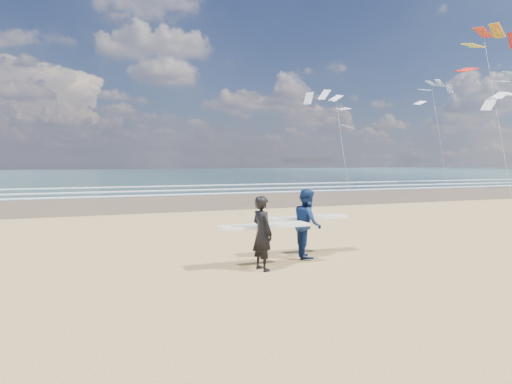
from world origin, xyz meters
name	(u,v)px	position (x,y,z in m)	size (l,w,h in m)	color
wet_sand_strip	(425,193)	(20.00, 18.00, 0.01)	(220.00, 12.00, 0.01)	brown
ocean	(223,174)	(20.00, 72.00, 0.01)	(220.00, 100.00, 0.02)	#172E33
foam_breakers	(352,186)	(20.00, 28.10, 0.05)	(220.00, 11.70, 0.05)	white
surfer_near	(263,232)	(-0.66, -0.28, 0.88)	(2.22, 1.00, 1.72)	black
surfer_far	(307,223)	(0.92, 0.56, 0.90)	(2.21, 1.14, 1.80)	#0E224F
kite_0	(492,87)	(25.69, 17.24, 8.23)	(6.87, 4.86, 14.19)	slate
kite_1	(340,130)	(17.78, 26.76, 5.29)	(5.75, 4.73, 9.54)	slate
kite_5	(437,122)	(33.82, 32.00, 6.89)	(5.59, 4.72, 12.71)	slate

